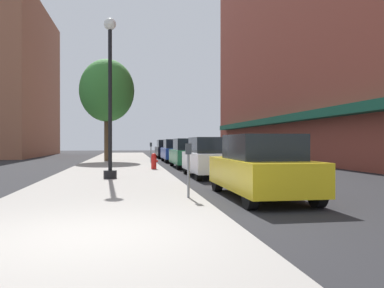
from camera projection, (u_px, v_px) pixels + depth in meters
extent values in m
plane|color=#232326|center=(184.00, 166.00, 23.97)|extent=(90.00, 90.00, 0.00)
cube|color=gray|center=(119.00, 164.00, 24.31)|extent=(4.80, 50.00, 0.12)
cube|color=brown|center=(320.00, 6.00, 29.62)|extent=(6.00, 40.00, 23.54)
cube|color=#144C38|center=(278.00, 120.00, 29.13)|extent=(0.90, 34.00, 0.50)
cube|color=#9E6047|center=(15.00, 81.00, 40.28)|extent=(6.00, 18.00, 15.43)
cylinder|color=black|center=(110.00, 174.00, 14.35)|extent=(0.48, 0.48, 0.30)
cylinder|color=black|center=(110.00, 100.00, 14.33)|extent=(0.14, 0.14, 5.20)
sphere|color=silver|center=(110.00, 24.00, 14.32)|extent=(0.44, 0.44, 0.44)
cylinder|color=red|center=(154.00, 163.00, 19.38)|extent=(0.26, 0.26, 0.62)
sphere|color=red|center=(154.00, 156.00, 19.38)|extent=(0.24, 0.24, 0.24)
cylinder|color=red|center=(157.00, 161.00, 19.41)|extent=(0.12, 0.10, 0.10)
cylinder|color=slate|center=(188.00, 176.00, 9.43)|extent=(0.06, 0.06, 1.05)
cube|color=#33383D|center=(188.00, 149.00, 9.43)|extent=(0.14, 0.09, 0.26)
cylinder|color=slate|center=(151.00, 155.00, 25.31)|extent=(0.06, 0.06, 1.05)
cube|color=#33383D|center=(151.00, 145.00, 25.31)|extent=(0.14, 0.09, 0.26)
cylinder|color=#4C3823|center=(107.00, 136.00, 27.94)|extent=(0.40, 0.40, 3.58)
ellipsoid|color=#387F33|center=(107.00, 90.00, 27.92)|extent=(3.88, 3.88, 4.47)
cylinder|color=black|center=(217.00, 180.00, 11.60)|extent=(0.22, 0.64, 0.64)
cylinder|color=black|center=(267.00, 180.00, 11.85)|extent=(0.22, 0.64, 0.64)
cylinder|color=black|center=(250.00, 195.00, 8.44)|extent=(0.22, 0.64, 0.64)
cylinder|color=black|center=(317.00, 193.00, 8.70)|extent=(0.22, 0.64, 0.64)
cube|color=gold|center=(260.00, 174.00, 10.15)|extent=(1.80, 4.30, 0.76)
cube|color=black|center=(262.00, 147.00, 10.00)|extent=(1.56, 2.20, 0.64)
cylinder|color=black|center=(186.00, 167.00, 17.80)|extent=(0.22, 0.64, 0.64)
cylinder|color=black|center=(220.00, 167.00, 18.05)|extent=(0.22, 0.64, 0.64)
cylinder|color=black|center=(199.00, 172.00, 14.64)|extent=(0.22, 0.64, 0.64)
cylinder|color=black|center=(239.00, 172.00, 14.89)|extent=(0.22, 0.64, 0.64)
cube|color=silver|center=(210.00, 162.00, 16.34)|extent=(1.80, 4.30, 0.76)
cube|color=black|center=(211.00, 145.00, 16.19)|extent=(1.56, 2.20, 0.64)
cylinder|color=black|center=(172.00, 161.00, 23.75)|extent=(0.22, 0.64, 0.64)
cylinder|color=black|center=(197.00, 161.00, 24.00)|extent=(0.22, 0.64, 0.64)
cylinder|color=black|center=(178.00, 164.00, 20.59)|extent=(0.22, 0.64, 0.64)
cylinder|color=black|center=(207.00, 163.00, 20.84)|extent=(0.22, 0.64, 0.64)
cube|color=#196638|center=(188.00, 156.00, 22.29)|extent=(1.80, 4.30, 0.76)
cube|color=black|center=(189.00, 144.00, 22.14)|extent=(1.56, 2.20, 0.64)
cylinder|color=black|center=(163.00, 157.00, 30.13)|extent=(0.22, 0.64, 0.64)
cylinder|color=black|center=(183.00, 157.00, 30.38)|extent=(0.22, 0.64, 0.64)
cylinder|color=black|center=(167.00, 159.00, 26.97)|extent=(0.22, 0.64, 0.64)
cylinder|color=black|center=(189.00, 158.00, 27.22)|extent=(0.22, 0.64, 0.64)
cube|color=#1E389E|center=(175.00, 153.00, 28.68)|extent=(1.80, 4.30, 0.76)
cube|color=black|center=(175.00, 144.00, 28.53)|extent=(1.56, 2.20, 0.64)
cylinder|color=black|center=(156.00, 154.00, 36.98)|extent=(0.22, 0.64, 0.64)
cylinder|color=black|center=(173.00, 154.00, 37.23)|extent=(0.22, 0.64, 0.64)
cylinder|color=black|center=(159.00, 155.00, 33.82)|extent=(0.22, 0.64, 0.64)
cylinder|color=black|center=(177.00, 155.00, 34.07)|extent=(0.22, 0.64, 0.64)
cube|color=black|center=(166.00, 151.00, 35.53)|extent=(1.80, 4.30, 0.76)
cube|color=black|center=(166.00, 143.00, 35.37)|extent=(1.56, 2.20, 0.64)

